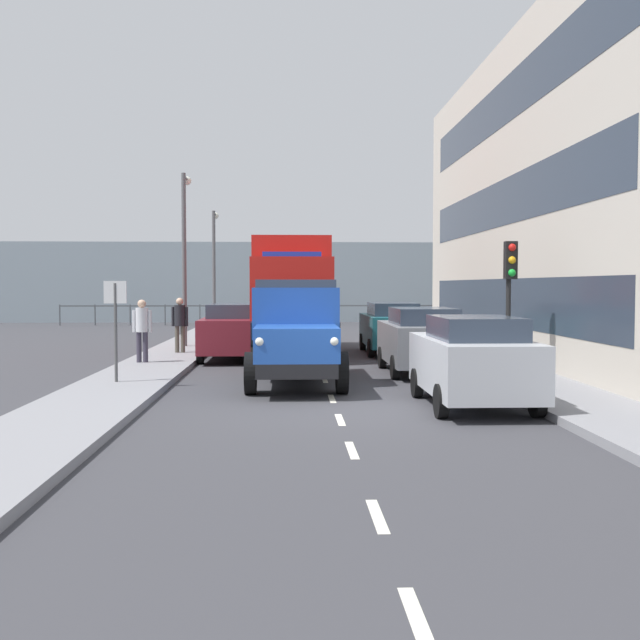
{
  "coord_description": "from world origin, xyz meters",
  "views": [
    {
      "loc": [
        0.88,
        13.71,
        2.3
      ],
      "look_at": [
        -0.14,
        -10.16,
        1.19
      ],
      "focal_mm": 41.73,
      "sensor_mm": 36.0,
      "label": 1
    }
  ],
  "objects_px": {
    "car_grey_kerbside_1": "(422,339)",
    "pedestrian_near_railing": "(142,325)",
    "car_maroon_oppositeside_0": "(233,331)",
    "pedestrian_couple_a": "(180,320)",
    "lorry_cargo_red": "(291,292)",
    "traffic_light_near": "(510,278)",
    "car_silver_kerbside_near": "(473,360)",
    "street_sign": "(115,313)",
    "lamp_post_far": "(214,258)",
    "car_teal_kerbside_2": "(392,327)",
    "lamp_post_promenade": "(185,243)",
    "truck_vintage_blue": "(296,335)"
  },
  "relations": [
    {
      "from": "truck_vintage_blue",
      "to": "car_grey_kerbside_1",
      "type": "bearing_deg",
      "value": -145.8
    },
    {
      "from": "car_teal_kerbside_2",
      "to": "street_sign",
      "type": "bearing_deg",
      "value": 48.11
    },
    {
      "from": "lorry_cargo_red",
      "to": "car_grey_kerbside_1",
      "type": "xyz_separation_m",
      "value": [
        -3.37,
        5.85,
        -1.18
      ]
    },
    {
      "from": "car_maroon_oppositeside_0",
      "to": "pedestrian_couple_a",
      "type": "distance_m",
      "value": 1.95
    },
    {
      "from": "car_teal_kerbside_2",
      "to": "car_grey_kerbside_1",
      "type": "bearing_deg",
      "value": 90.0
    },
    {
      "from": "traffic_light_near",
      "to": "lorry_cargo_red",
      "type": "bearing_deg",
      "value": -55.09
    },
    {
      "from": "traffic_light_near",
      "to": "street_sign",
      "type": "distance_m",
      "value": 9.23
    },
    {
      "from": "truck_vintage_blue",
      "to": "lamp_post_far",
      "type": "relative_size",
      "value": 0.99
    },
    {
      "from": "car_grey_kerbside_1",
      "to": "pedestrian_near_railing",
      "type": "relative_size",
      "value": 2.29
    },
    {
      "from": "car_teal_kerbside_2",
      "to": "car_maroon_oppositeside_0",
      "type": "height_order",
      "value": "same"
    },
    {
      "from": "lamp_post_far",
      "to": "lamp_post_promenade",
      "type": "bearing_deg",
      "value": 89.16
    },
    {
      "from": "lorry_cargo_red",
      "to": "traffic_light_near",
      "type": "distance_m",
      "value": 9.09
    },
    {
      "from": "truck_vintage_blue",
      "to": "car_grey_kerbside_1",
      "type": "relative_size",
      "value": 1.41
    },
    {
      "from": "car_silver_kerbside_near",
      "to": "lamp_post_promenade",
      "type": "xyz_separation_m",
      "value": [
        7.16,
        -12.86,
        2.92
      ]
    },
    {
      "from": "car_grey_kerbside_1",
      "to": "lamp_post_far",
      "type": "distance_m",
      "value": 18.33
    },
    {
      "from": "lorry_cargo_red",
      "to": "pedestrian_couple_a",
      "type": "xyz_separation_m",
      "value": [
        3.58,
        1.12,
        -0.89
      ]
    },
    {
      "from": "lorry_cargo_red",
      "to": "pedestrian_near_railing",
      "type": "bearing_deg",
      "value": 44.62
    },
    {
      "from": "street_sign",
      "to": "truck_vintage_blue",
      "type": "bearing_deg",
      "value": -176.34
    },
    {
      "from": "car_grey_kerbside_1",
      "to": "pedestrian_couple_a",
      "type": "bearing_deg",
      "value": -34.2
    },
    {
      "from": "car_teal_kerbside_2",
      "to": "pedestrian_couple_a",
      "type": "height_order",
      "value": "pedestrian_couple_a"
    },
    {
      "from": "lorry_cargo_red",
      "to": "lamp_post_far",
      "type": "bearing_deg",
      "value": -71.41
    },
    {
      "from": "car_silver_kerbside_near",
      "to": "car_teal_kerbside_2",
      "type": "height_order",
      "value": "same"
    },
    {
      "from": "car_silver_kerbside_near",
      "to": "pedestrian_couple_a",
      "type": "height_order",
      "value": "pedestrian_couple_a"
    },
    {
      "from": "truck_vintage_blue",
      "to": "pedestrian_couple_a",
      "type": "bearing_deg",
      "value": -62.45
    },
    {
      "from": "lorry_cargo_red",
      "to": "car_teal_kerbside_2",
      "type": "xyz_separation_m",
      "value": [
        -3.37,
        0.19,
        -1.18
      ]
    },
    {
      "from": "car_grey_kerbside_1",
      "to": "car_teal_kerbside_2",
      "type": "distance_m",
      "value": 5.66
    },
    {
      "from": "lorry_cargo_red",
      "to": "car_grey_kerbside_1",
      "type": "relative_size",
      "value": 2.04
    },
    {
      "from": "pedestrian_near_railing",
      "to": "street_sign",
      "type": "distance_m",
      "value": 4.25
    },
    {
      "from": "lorry_cargo_red",
      "to": "traffic_light_near",
      "type": "bearing_deg",
      "value": 124.91
    },
    {
      "from": "truck_vintage_blue",
      "to": "car_teal_kerbside_2",
      "type": "height_order",
      "value": "truck_vintage_blue"
    },
    {
      "from": "car_maroon_oppositeside_0",
      "to": "pedestrian_near_railing",
      "type": "bearing_deg",
      "value": 43.23
    },
    {
      "from": "lamp_post_far",
      "to": "car_silver_kerbside_near",
      "type": "bearing_deg",
      "value": 107.66
    },
    {
      "from": "car_silver_kerbside_near",
      "to": "pedestrian_near_railing",
      "type": "height_order",
      "value": "pedestrian_near_railing"
    },
    {
      "from": "truck_vintage_blue",
      "to": "lorry_cargo_red",
      "type": "relative_size",
      "value": 0.69
    },
    {
      "from": "lorry_cargo_red",
      "to": "pedestrian_near_railing",
      "type": "distance_m",
      "value": 5.96
    },
    {
      "from": "car_silver_kerbside_near",
      "to": "car_grey_kerbside_1",
      "type": "xyz_separation_m",
      "value": [
        0.0,
        -5.36,
        0.0
      ]
    },
    {
      "from": "street_sign",
      "to": "car_teal_kerbside_2",
      "type": "bearing_deg",
      "value": -131.89
    },
    {
      "from": "street_sign",
      "to": "lorry_cargo_red",
      "type": "bearing_deg",
      "value": -115.31
    },
    {
      "from": "lorry_cargo_red",
      "to": "pedestrian_couple_a",
      "type": "bearing_deg",
      "value": 17.39
    },
    {
      "from": "car_silver_kerbside_near",
      "to": "car_grey_kerbside_1",
      "type": "height_order",
      "value": "same"
    },
    {
      "from": "lorry_cargo_red",
      "to": "car_teal_kerbside_2",
      "type": "bearing_deg",
      "value": 176.79
    },
    {
      "from": "pedestrian_couple_a",
      "to": "street_sign",
      "type": "relative_size",
      "value": 0.78
    },
    {
      "from": "pedestrian_couple_a",
      "to": "lamp_post_far",
      "type": "height_order",
      "value": "lamp_post_far"
    },
    {
      "from": "lamp_post_promenade",
      "to": "lamp_post_far",
      "type": "xyz_separation_m",
      "value": [
        -0.13,
        -9.21,
        -0.21
      ]
    },
    {
      "from": "car_grey_kerbside_1",
      "to": "traffic_light_near",
      "type": "distance_m",
      "value": 2.89
    },
    {
      "from": "truck_vintage_blue",
      "to": "lamp_post_promenade",
      "type": "bearing_deg",
      "value": -68.48
    },
    {
      "from": "car_silver_kerbside_near",
      "to": "pedestrian_near_railing",
      "type": "xyz_separation_m",
      "value": [
        7.57,
        -7.07,
        0.29
      ]
    },
    {
      "from": "traffic_light_near",
      "to": "lamp_post_promenade",
      "type": "distance_m",
      "value": 12.86
    },
    {
      "from": "truck_vintage_blue",
      "to": "car_teal_kerbside_2",
      "type": "xyz_separation_m",
      "value": [
        -3.31,
        -7.91,
        -0.28
      ]
    },
    {
      "from": "pedestrian_near_railing",
      "to": "lamp_post_far",
      "type": "relative_size",
      "value": 0.31
    }
  ]
}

